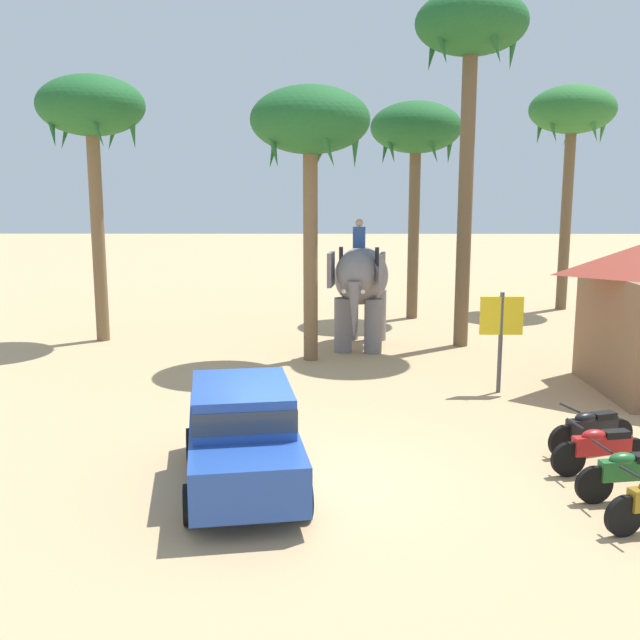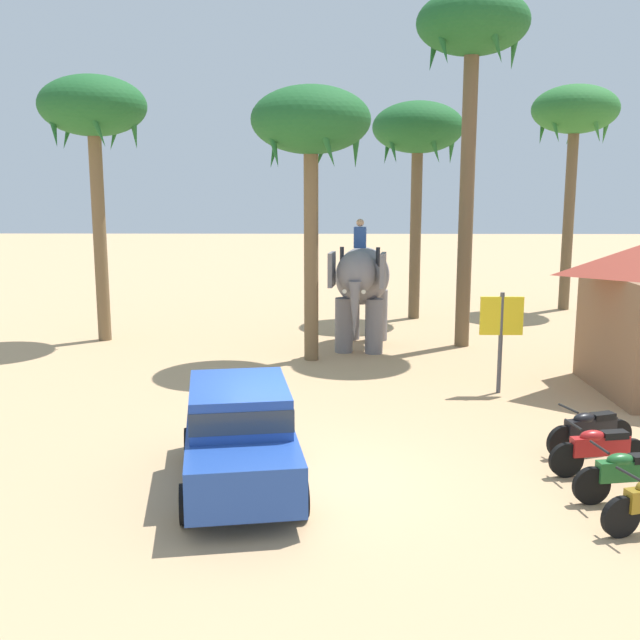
{
  "view_description": "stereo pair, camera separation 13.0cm",
  "coord_description": "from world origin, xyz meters",
  "px_view_note": "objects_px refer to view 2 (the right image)",
  "views": [
    {
      "loc": [
        0.37,
        -11.79,
        4.93
      ],
      "look_at": [
        0.26,
        6.16,
        1.6
      ],
      "focal_mm": 42.04,
      "sensor_mm": 36.0,
      "label": 1
    },
    {
      "loc": [
        0.5,
        -11.79,
        4.93
      ],
      "look_at": [
        0.26,
        6.16,
        1.6
      ],
      "focal_mm": 42.04,
      "sensor_mm": 36.0,
      "label": 2
    }
  ],
  "objects_px": {
    "elephant_with_mahout": "(362,282)",
    "signboard_yellow": "(501,323)",
    "palm_tree_near_hut": "(93,114)",
    "motorcycle_fourth_in_row": "(590,430)",
    "palm_tree_behind_elephant": "(311,127)",
    "palm_tree_leaning_seaward": "(418,133)",
    "car_sedan_foreground": "(240,431)",
    "motorcycle_second_in_row": "(628,474)",
    "palm_tree_left_of_road": "(472,38)",
    "palm_tree_far_back": "(575,116)",
    "motorcycle_mid_row": "(599,449)"
  },
  "relations": [
    {
      "from": "motorcycle_second_in_row",
      "to": "palm_tree_near_hut",
      "type": "relative_size",
      "value": 0.22
    },
    {
      "from": "palm_tree_behind_elephant",
      "to": "palm_tree_left_of_road",
      "type": "distance_m",
      "value": 5.55
    },
    {
      "from": "motorcycle_mid_row",
      "to": "signboard_yellow",
      "type": "xyz_separation_m",
      "value": [
        -0.58,
        5.04,
        1.22
      ]
    },
    {
      "from": "elephant_with_mahout",
      "to": "palm_tree_far_back",
      "type": "xyz_separation_m",
      "value": [
        8.2,
        6.96,
        5.33
      ]
    },
    {
      "from": "car_sedan_foreground",
      "to": "palm_tree_near_hut",
      "type": "xyz_separation_m",
      "value": [
        -5.64,
        11.43,
        6.0
      ]
    },
    {
      "from": "palm_tree_far_back",
      "to": "palm_tree_leaning_seaward",
      "type": "bearing_deg",
      "value": -161.79
    },
    {
      "from": "elephant_with_mahout",
      "to": "palm_tree_left_of_road",
      "type": "height_order",
      "value": "palm_tree_left_of_road"
    },
    {
      "from": "palm_tree_near_hut",
      "to": "signboard_yellow",
      "type": "height_order",
      "value": "palm_tree_near_hut"
    },
    {
      "from": "palm_tree_left_of_road",
      "to": "palm_tree_far_back",
      "type": "bearing_deg",
      "value": 52.46
    },
    {
      "from": "elephant_with_mahout",
      "to": "motorcycle_second_in_row",
      "type": "relative_size",
      "value": 2.22
    },
    {
      "from": "motorcycle_second_in_row",
      "to": "signboard_yellow",
      "type": "distance_m",
      "value": 6.29
    },
    {
      "from": "palm_tree_leaning_seaward",
      "to": "signboard_yellow",
      "type": "xyz_separation_m",
      "value": [
        0.93,
        -9.83,
        -4.9
      ]
    },
    {
      "from": "elephant_with_mahout",
      "to": "palm_tree_leaning_seaward",
      "type": "bearing_deg",
      "value": 66.8
    },
    {
      "from": "palm_tree_left_of_road",
      "to": "signboard_yellow",
      "type": "xyz_separation_m",
      "value": [
        -0.02,
        -5.15,
        -7.25
      ]
    },
    {
      "from": "car_sedan_foreground",
      "to": "motorcycle_fourth_in_row",
      "type": "relative_size",
      "value": 2.49
    },
    {
      "from": "motorcycle_mid_row",
      "to": "palm_tree_leaning_seaward",
      "type": "xyz_separation_m",
      "value": [
        -1.51,
        14.87,
        6.12
      ]
    },
    {
      "from": "palm_tree_behind_elephant",
      "to": "palm_tree_leaning_seaward",
      "type": "height_order",
      "value": "palm_tree_leaning_seaward"
    },
    {
      "from": "palm_tree_behind_elephant",
      "to": "palm_tree_leaning_seaward",
      "type": "xyz_separation_m",
      "value": [
        3.59,
        6.54,
        0.24
      ]
    },
    {
      "from": "motorcycle_second_in_row",
      "to": "signboard_yellow",
      "type": "bearing_deg",
      "value": 95.94
    },
    {
      "from": "motorcycle_second_in_row",
      "to": "signboard_yellow",
      "type": "height_order",
      "value": "signboard_yellow"
    },
    {
      "from": "motorcycle_second_in_row",
      "to": "palm_tree_leaning_seaward",
      "type": "height_order",
      "value": "palm_tree_leaning_seaward"
    },
    {
      "from": "motorcycle_fourth_in_row",
      "to": "palm_tree_leaning_seaward",
      "type": "xyz_separation_m",
      "value": [
        -1.69,
        13.89,
        6.12
      ]
    },
    {
      "from": "elephant_with_mahout",
      "to": "palm_tree_far_back",
      "type": "distance_m",
      "value": 12.01
    },
    {
      "from": "car_sedan_foreground",
      "to": "motorcycle_mid_row",
      "type": "bearing_deg",
      "value": 4.88
    },
    {
      "from": "palm_tree_behind_elephant",
      "to": "signboard_yellow",
      "type": "bearing_deg",
      "value": -36.04
    },
    {
      "from": "palm_tree_near_hut",
      "to": "signboard_yellow",
      "type": "xyz_separation_m",
      "value": [
        11.11,
        -5.87,
        -5.24
      ]
    },
    {
      "from": "palm_tree_near_hut",
      "to": "palm_tree_left_of_road",
      "type": "xyz_separation_m",
      "value": [
        11.12,
        -0.72,
        2.01
      ]
    },
    {
      "from": "motorcycle_second_in_row",
      "to": "palm_tree_leaning_seaward",
      "type": "distance_m",
      "value": 17.17
    },
    {
      "from": "palm_tree_leaning_seaward",
      "to": "signboard_yellow",
      "type": "distance_m",
      "value": 11.02
    },
    {
      "from": "motorcycle_fourth_in_row",
      "to": "palm_tree_far_back",
      "type": "height_order",
      "value": "palm_tree_far_back"
    },
    {
      "from": "elephant_with_mahout",
      "to": "palm_tree_behind_elephant",
      "type": "xyz_separation_m",
      "value": [
        -1.46,
        -1.58,
        4.36
      ]
    },
    {
      "from": "palm_tree_left_of_road",
      "to": "palm_tree_leaning_seaward",
      "type": "bearing_deg",
      "value": 101.45
    },
    {
      "from": "palm_tree_behind_elephant",
      "to": "palm_tree_far_back",
      "type": "height_order",
      "value": "palm_tree_far_back"
    },
    {
      "from": "motorcycle_mid_row",
      "to": "motorcycle_fourth_in_row",
      "type": "bearing_deg",
      "value": 79.71
    },
    {
      "from": "motorcycle_fourth_in_row",
      "to": "palm_tree_left_of_road",
      "type": "relative_size",
      "value": 0.17
    },
    {
      "from": "motorcycle_fourth_in_row",
      "to": "palm_tree_behind_elephant",
      "type": "height_order",
      "value": "palm_tree_behind_elephant"
    },
    {
      "from": "palm_tree_behind_elephant",
      "to": "palm_tree_far_back",
      "type": "relative_size",
      "value": 0.88
    },
    {
      "from": "car_sedan_foreground",
      "to": "palm_tree_near_hut",
      "type": "relative_size",
      "value": 0.54
    },
    {
      "from": "motorcycle_fourth_in_row",
      "to": "palm_tree_near_hut",
      "type": "height_order",
      "value": "palm_tree_near_hut"
    },
    {
      "from": "elephant_with_mahout",
      "to": "signboard_yellow",
      "type": "xyz_separation_m",
      "value": [
        3.06,
        -4.87,
        -0.3
      ]
    },
    {
      "from": "car_sedan_foreground",
      "to": "signboard_yellow",
      "type": "bearing_deg",
      "value": 45.47
    },
    {
      "from": "motorcycle_second_in_row",
      "to": "palm_tree_far_back",
      "type": "bearing_deg",
      "value": 75.92
    },
    {
      "from": "signboard_yellow",
      "to": "palm_tree_near_hut",
      "type": "bearing_deg",
      "value": 152.15
    },
    {
      "from": "car_sedan_foreground",
      "to": "palm_tree_near_hut",
      "type": "bearing_deg",
      "value": 116.27
    },
    {
      "from": "elephant_with_mahout",
      "to": "palm_tree_far_back",
      "type": "relative_size",
      "value": 0.47
    },
    {
      "from": "car_sedan_foreground",
      "to": "elephant_with_mahout",
      "type": "height_order",
      "value": "elephant_with_mahout"
    },
    {
      "from": "motorcycle_fourth_in_row",
      "to": "palm_tree_left_of_road",
      "type": "height_order",
      "value": "palm_tree_left_of_road"
    },
    {
      "from": "palm_tree_near_hut",
      "to": "signboard_yellow",
      "type": "distance_m",
      "value": 13.61
    },
    {
      "from": "elephant_with_mahout",
      "to": "palm_tree_near_hut",
      "type": "bearing_deg",
      "value": 172.92
    },
    {
      "from": "palm_tree_behind_elephant",
      "to": "palm_tree_far_back",
      "type": "bearing_deg",
      "value": 41.48
    }
  ]
}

